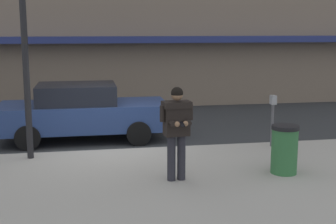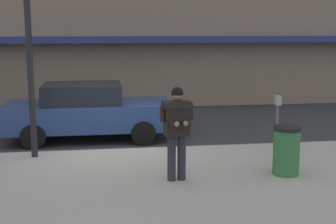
# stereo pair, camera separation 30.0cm
# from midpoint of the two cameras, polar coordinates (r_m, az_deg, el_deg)

# --- Properties ---
(ground_plane) EXTENTS (80.00, 80.00, 0.00)m
(ground_plane) POSITION_cam_midpoint_polar(r_m,az_deg,el_deg) (11.63, -8.02, -4.95)
(ground_plane) COLOR #2B2D30
(sidewalk) EXTENTS (32.00, 5.30, 0.14)m
(sidewalk) POSITION_cam_midpoint_polar(r_m,az_deg,el_deg) (8.99, -0.82, -8.96)
(sidewalk) COLOR #99968E
(sidewalk) RESTS_ON ground
(curb_paint_line) EXTENTS (28.00, 0.12, 0.01)m
(curb_paint_line) POSITION_cam_midpoint_polar(r_m,az_deg,el_deg) (11.75, -3.14, -4.69)
(curb_paint_line) COLOR silver
(curb_paint_line) RESTS_ON ground
(parked_sedan_mid) EXTENTS (4.51, 1.95, 1.54)m
(parked_sedan_mid) POSITION_cam_midpoint_polar(r_m,az_deg,el_deg) (12.90, -11.07, 0.06)
(parked_sedan_mid) COLOR navy
(parked_sedan_mid) RESTS_ON ground
(man_texting_on_phone) EXTENTS (0.65, 0.61, 1.81)m
(man_texting_on_phone) POSITION_cam_midpoint_polar(r_m,az_deg,el_deg) (8.79, 0.08, -1.41)
(man_texting_on_phone) COLOR #23232B
(man_texting_on_phone) RESTS_ON sidewalk
(street_lamp_post) EXTENTS (0.36, 0.36, 4.88)m
(street_lamp_post) POSITION_cam_midpoint_polar(r_m,az_deg,el_deg) (10.67, -17.99, 10.36)
(street_lamp_post) COLOR black
(street_lamp_post) RESTS_ON sidewalk
(parking_meter) EXTENTS (0.12, 0.18, 1.27)m
(parking_meter) POSITION_cam_midpoint_polar(r_m,az_deg,el_deg) (11.67, 11.92, -0.14)
(parking_meter) COLOR #4C4C51
(parking_meter) RESTS_ON sidewalk
(trash_bin) EXTENTS (0.55, 0.55, 0.98)m
(trash_bin) POSITION_cam_midpoint_polar(r_m,az_deg,el_deg) (9.61, 13.14, -4.44)
(trash_bin) COLOR #2D6638
(trash_bin) RESTS_ON sidewalk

